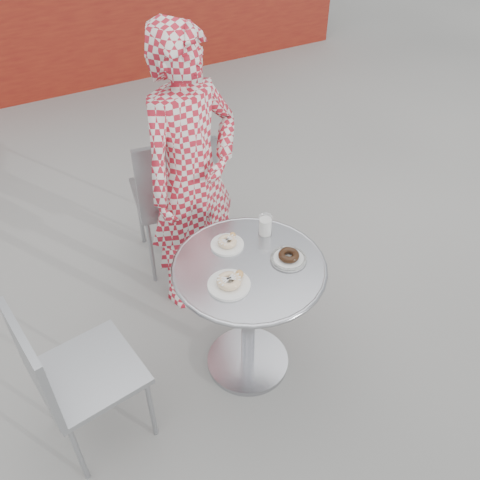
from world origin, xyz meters
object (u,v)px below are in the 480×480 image
chair_left (94,397)px  plate_checker (289,257)px  bistro_table (249,293)px  seated_person (192,177)px  plate_near (230,282)px  chair_far (176,220)px  milk_cup (265,226)px  plate_far (228,243)px

chair_left → plate_checker: size_ratio=5.18×
bistro_table → plate_checker: (0.18, -0.05, 0.19)m
bistro_table → plate_checker: size_ratio=4.29×
seated_person → plate_near: bearing=-118.5°
seated_person → chair_far: bearing=72.8°
bistro_table → seated_person: 0.69m
milk_cup → seated_person: bearing=109.3°
chair_far → plate_far: (-0.03, -0.78, 0.44)m
plate_far → milk_cup: size_ratio=1.51×
chair_far → chair_left: chair_far is taller
milk_cup → plate_near: bearing=-143.4°
plate_checker → bistro_table: bearing=165.1°
seated_person → milk_cup: (0.17, -0.47, -0.04)m
bistro_table → milk_cup: 0.32m
plate_far → milk_cup: milk_cup is taller
plate_far → seated_person: bearing=86.3°
bistro_table → chair_left: bearing=-179.1°
chair_left → plate_far: size_ratio=5.53×
chair_far → plate_near: (-0.14, -1.02, 0.44)m
bistro_table → plate_far: size_ratio=4.58×
chair_left → milk_cup: bearing=-89.0°
chair_far → plate_near: bearing=91.9°
bistro_table → milk_cup: milk_cup is taller
plate_far → plate_near: size_ratio=0.84×
chair_left → plate_near: chair_left is taller
chair_far → plate_checker: 1.10m
chair_far → chair_left: size_ratio=1.10×
plate_far → plate_near: (-0.11, -0.24, 0.00)m
seated_person → plate_checker: 0.71m
plate_checker → milk_cup: milk_cup is taller
seated_person → plate_far: 0.47m
seated_person → bistro_table: bearing=-107.9°
plate_near → milk_cup: 0.38m
plate_checker → plate_near: bearing=-176.2°
chair_left → plate_far: bearing=-85.8°
chair_far → plate_checker: size_ratio=5.69×
plate_far → plate_checker: bearing=-47.2°
seated_person → milk_cup: seated_person is taller
bistro_table → chair_far: (0.01, 0.95, -0.25)m
bistro_table → chair_far: size_ratio=0.75×
chair_left → seated_person: bearing=-60.2°
plate_near → plate_checker: bearing=3.8°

